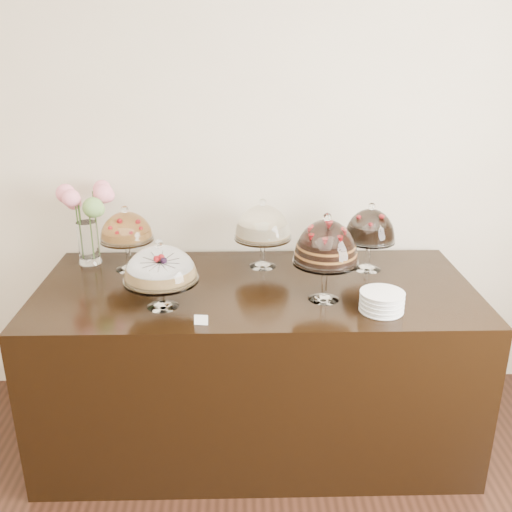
{
  "coord_description": "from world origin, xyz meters",
  "views": [
    {
      "loc": [
        0.24,
        -0.2,
        2.07
      ],
      "look_at": [
        0.31,
        2.4,
        1.08
      ],
      "focal_mm": 40.0,
      "sensor_mm": 36.0,
      "label": 1
    }
  ],
  "objects_px": {
    "cake_stand_cheesecake": "(263,225)",
    "plate_stack": "(382,302)",
    "flower_vase": "(87,212)",
    "cake_stand_choco_layer": "(326,245)",
    "cake_stand_sugar_sponge": "(160,267)",
    "display_counter": "(256,362)",
    "cake_stand_fruit_tart": "(126,229)",
    "cake_stand_dark_choco": "(370,228)"
  },
  "relations": [
    {
      "from": "cake_stand_cheesecake",
      "to": "plate_stack",
      "type": "xyz_separation_m",
      "value": [
        0.53,
        -0.57,
        -0.19
      ]
    },
    {
      "from": "cake_stand_cheesecake",
      "to": "plate_stack",
      "type": "distance_m",
      "value": 0.8
    },
    {
      "from": "display_counter",
      "to": "cake_stand_dark_choco",
      "type": "relative_size",
      "value": 5.91
    },
    {
      "from": "cake_stand_cheesecake",
      "to": "flower_vase",
      "type": "distance_m",
      "value": 0.96
    },
    {
      "from": "display_counter",
      "to": "cake_stand_fruit_tart",
      "type": "bearing_deg",
      "value": 160.71
    },
    {
      "from": "cake_stand_cheesecake",
      "to": "cake_stand_dark_choco",
      "type": "distance_m",
      "value": 0.57
    },
    {
      "from": "cake_stand_fruit_tart",
      "to": "cake_stand_choco_layer",
      "type": "bearing_deg",
      "value": -21.94
    },
    {
      "from": "cake_stand_sugar_sponge",
      "to": "cake_stand_cheesecake",
      "type": "bearing_deg",
      "value": 45.57
    },
    {
      "from": "flower_vase",
      "to": "plate_stack",
      "type": "distance_m",
      "value": 1.63
    },
    {
      "from": "cake_stand_sugar_sponge",
      "to": "cake_stand_cheesecake",
      "type": "distance_m",
      "value": 0.69
    },
    {
      "from": "cake_stand_choco_layer",
      "to": "plate_stack",
      "type": "relative_size",
      "value": 2.19
    },
    {
      "from": "cake_stand_cheesecake",
      "to": "cake_stand_fruit_tart",
      "type": "height_order",
      "value": "cake_stand_cheesecake"
    },
    {
      "from": "cake_stand_sugar_sponge",
      "to": "display_counter",
      "type": "bearing_deg",
      "value": 27.41
    },
    {
      "from": "cake_stand_fruit_tart",
      "to": "flower_vase",
      "type": "relative_size",
      "value": 0.8
    },
    {
      "from": "display_counter",
      "to": "cake_stand_choco_layer",
      "type": "xyz_separation_m",
      "value": [
        0.32,
        -0.17,
        0.73
      ]
    },
    {
      "from": "cake_stand_fruit_tart",
      "to": "display_counter",
      "type": "bearing_deg",
      "value": -19.29
    },
    {
      "from": "cake_stand_cheesecake",
      "to": "flower_vase",
      "type": "bearing_deg",
      "value": 175.31
    },
    {
      "from": "plate_stack",
      "to": "cake_stand_sugar_sponge",
      "type": "bearing_deg",
      "value": 175.72
    },
    {
      "from": "cake_stand_dark_choco",
      "to": "display_counter",
      "type": "bearing_deg",
      "value": -160.92
    },
    {
      "from": "cake_stand_fruit_tart",
      "to": "cake_stand_sugar_sponge",
      "type": "bearing_deg",
      "value": -62.72
    },
    {
      "from": "display_counter",
      "to": "cake_stand_fruit_tart",
      "type": "xyz_separation_m",
      "value": [
        -0.68,
        0.24,
        0.68
      ]
    },
    {
      "from": "cake_stand_sugar_sponge",
      "to": "cake_stand_cheesecake",
      "type": "relative_size",
      "value": 0.91
    },
    {
      "from": "cake_stand_dark_choco",
      "to": "flower_vase",
      "type": "relative_size",
      "value": 0.83
    },
    {
      "from": "plate_stack",
      "to": "cake_stand_cheesecake",
      "type": "bearing_deg",
      "value": 132.7
    },
    {
      "from": "cake_stand_sugar_sponge",
      "to": "cake_stand_dark_choco",
      "type": "bearing_deg",
      "value": 22.69
    },
    {
      "from": "flower_vase",
      "to": "plate_stack",
      "type": "bearing_deg",
      "value": -23.68
    },
    {
      "from": "plate_stack",
      "to": "flower_vase",
      "type": "bearing_deg",
      "value": 156.32
    },
    {
      "from": "cake_stand_choco_layer",
      "to": "cake_stand_dark_choco",
      "type": "relative_size",
      "value": 1.16
    },
    {
      "from": "cake_stand_cheesecake",
      "to": "cake_stand_dark_choco",
      "type": "xyz_separation_m",
      "value": [
        0.57,
        -0.05,
        -0.01
      ]
    },
    {
      "from": "cake_stand_sugar_sponge",
      "to": "plate_stack",
      "type": "bearing_deg",
      "value": -4.28
    },
    {
      "from": "display_counter",
      "to": "plate_stack",
      "type": "height_order",
      "value": "plate_stack"
    },
    {
      "from": "display_counter",
      "to": "flower_vase",
      "type": "height_order",
      "value": "flower_vase"
    },
    {
      "from": "cake_stand_cheesecake",
      "to": "cake_stand_sugar_sponge",
      "type": "bearing_deg",
      "value": -134.43
    },
    {
      "from": "display_counter",
      "to": "cake_stand_fruit_tart",
      "type": "relative_size",
      "value": 6.16
    },
    {
      "from": "cake_stand_cheesecake",
      "to": "plate_stack",
      "type": "relative_size",
      "value": 1.94
    },
    {
      "from": "cake_stand_fruit_tart",
      "to": "cake_stand_cheesecake",
      "type": "bearing_deg",
      "value": 2.14
    },
    {
      "from": "cake_stand_sugar_sponge",
      "to": "cake_stand_fruit_tart",
      "type": "bearing_deg",
      "value": 117.28
    },
    {
      "from": "cake_stand_sugar_sponge",
      "to": "plate_stack",
      "type": "relative_size",
      "value": 1.76
    },
    {
      "from": "cake_stand_choco_layer",
      "to": "plate_stack",
      "type": "height_order",
      "value": "cake_stand_choco_layer"
    },
    {
      "from": "cake_stand_sugar_sponge",
      "to": "cake_stand_dark_choco",
      "type": "xyz_separation_m",
      "value": [
        1.05,
        0.44,
        0.03
      ]
    },
    {
      "from": "cake_stand_cheesecake",
      "to": "cake_stand_fruit_tart",
      "type": "relative_size",
      "value": 1.07
    },
    {
      "from": "display_counter",
      "to": "cake_stand_dark_choco",
      "type": "bearing_deg",
      "value": 19.08
    }
  ]
}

